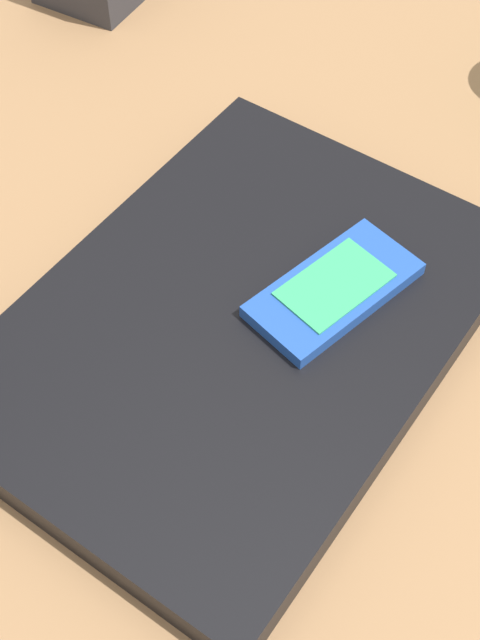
# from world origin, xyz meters

# --- Properties ---
(desk_surface) EXTENTS (1.20, 0.80, 0.03)m
(desk_surface) POSITION_xyz_m (0.00, 0.00, 0.01)
(desk_surface) COLOR olive
(desk_surface) RESTS_ON ground
(laptop_closed) EXTENTS (0.35, 0.25, 0.03)m
(laptop_closed) POSITION_xyz_m (0.03, 0.06, 0.04)
(laptop_closed) COLOR black
(laptop_closed) RESTS_ON desk_surface
(cell_phone_on_laptop) EXTENTS (0.12, 0.08, 0.01)m
(cell_phone_on_laptop) POSITION_xyz_m (-0.02, 0.10, 0.06)
(cell_phone_on_laptop) COLOR #1E479E
(cell_phone_on_laptop) RESTS_ON laptop_closed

